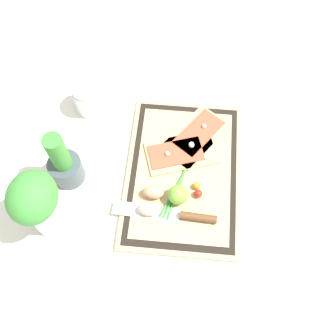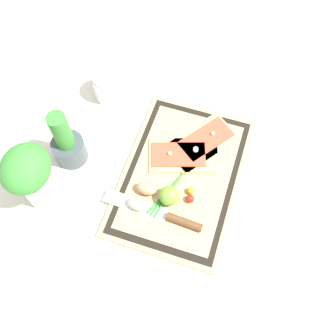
% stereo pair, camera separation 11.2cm
% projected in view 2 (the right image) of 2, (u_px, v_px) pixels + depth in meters
% --- Properties ---
extents(ground_plane, '(6.00, 6.00, 0.00)m').
position_uv_depth(ground_plane, '(181.00, 177.00, 1.14)').
color(ground_plane, silver).
extents(cutting_board, '(0.49, 0.33, 0.02)m').
position_uv_depth(cutting_board, '(182.00, 176.00, 1.14)').
color(cutting_board, tan).
rests_on(cutting_board, ground_plane).
extents(pizza_slice_near, '(0.23, 0.21, 0.02)m').
position_uv_depth(pizza_slice_near, '(203.00, 142.00, 1.17)').
color(pizza_slice_near, tan).
rests_on(pizza_slice_near, cutting_board).
extents(pizza_slice_far, '(0.17, 0.23, 0.02)m').
position_uv_depth(pizza_slice_far, '(182.00, 155.00, 1.15)').
color(pizza_slice_far, tan).
rests_on(pizza_slice_far, cutting_board).
extents(knife, '(0.05, 0.29, 0.02)m').
position_uv_depth(knife, '(169.00, 217.00, 1.06)').
color(knife, silver).
rests_on(knife, cutting_board).
extents(egg_brown, '(0.04, 0.06, 0.04)m').
position_uv_depth(egg_brown, '(146.00, 188.00, 1.09)').
color(egg_brown, tan).
rests_on(egg_brown, cutting_board).
extents(egg_pink, '(0.04, 0.06, 0.04)m').
position_uv_depth(egg_pink, '(138.00, 204.00, 1.07)').
color(egg_pink, beige).
rests_on(egg_pink, cutting_board).
extents(lime, '(0.06, 0.06, 0.06)m').
position_uv_depth(lime, '(169.00, 196.00, 1.07)').
color(lime, '#70A838').
rests_on(lime, cutting_board).
extents(cherry_tomato_red, '(0.02, 0.02, 0.02)m').
position_uv_depth(cherry_tomato_red, '(190.00, 199.00, 1.08)').
color(cherry_tomato_red, red).
rests_on(cherry_tomato_red, cutting_board).
extents(cherry_tomato_yellow, '(0.02, 0.02, 0.02)m').
position_uv_depth(cherry_tomato_yellow, '(190.00, 191.00, 1.09)').
color(cherry_tomato_yellow, orange).
rests_on(cherry_tomato_yellow, cutting_board).
extents(scallion_bunch, '(0.29, 0.12, 0.01)m').
position_uv_depth(scallion_bunch, '(181.00, 176.00, 1.12)').
color(scallion_bunch, '#388433').
rests_on(scallion_bunch, cutting_board).
extents(herb_pot, '(0.09, 0.09, 0.21)m').
position_uv_depth(herb_pot, '(67.00, 144.00, 1.11)').
color(herb_pot, '#3D474C').
rests_on(herb_pot, ground_plane).
extents(sauce_jar, '(0.10, 0.10, 0.10)m').
position_uv_depth(sauce_jar, '(108.00, 86.00, 1.24)').
color(sauce_jar, silver).
rests_on(sauce_jar, ground_plane).
extents(herb_glass, '(0.14, 0.12, 0.23)m').
position_uv_depth(herb_glass, '(30.00, 175.00, 1.00)').
color(herb_glass, silver).
rests_on(herb_glass, ground_plane).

